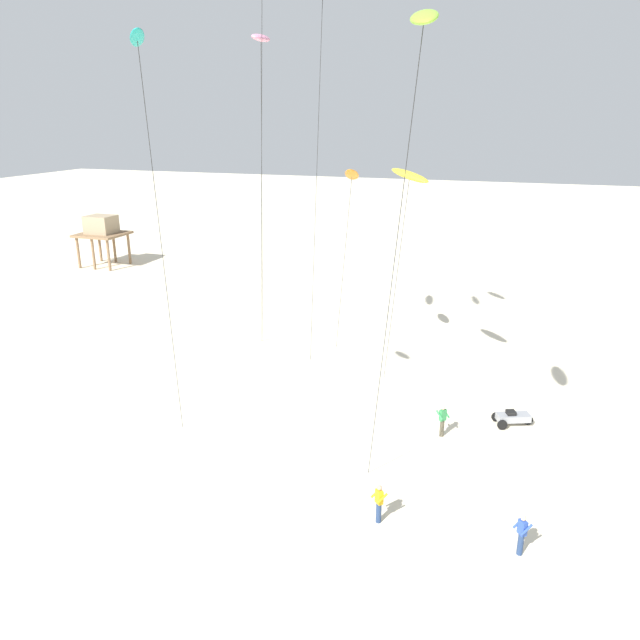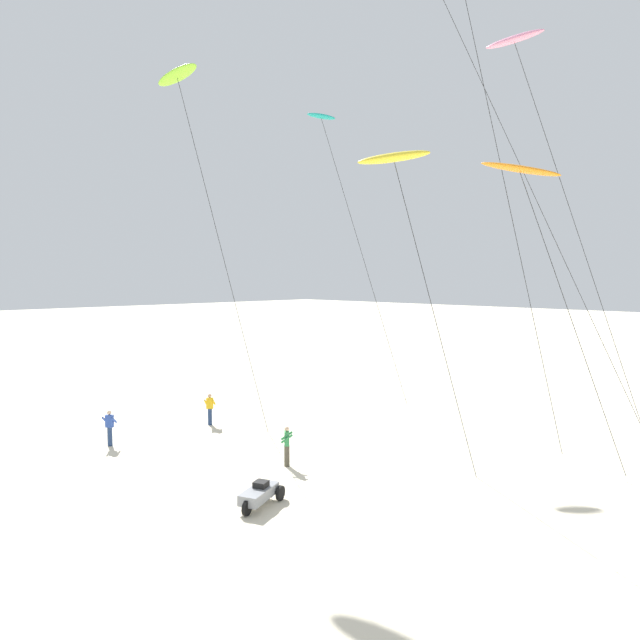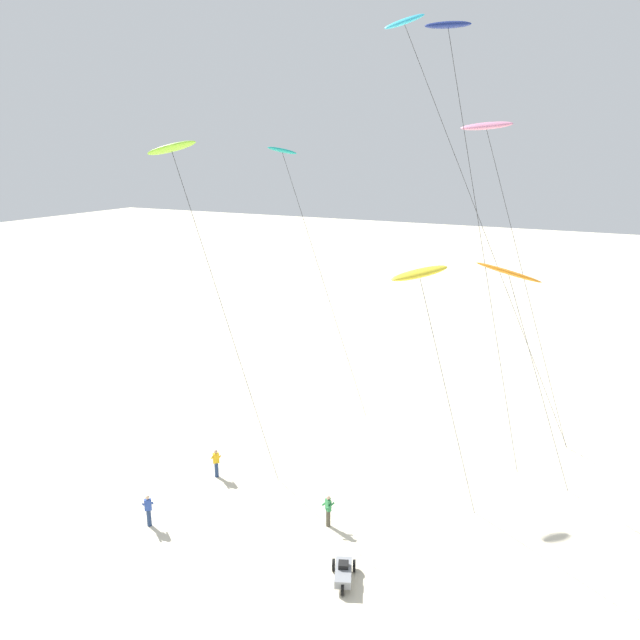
% 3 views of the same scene
% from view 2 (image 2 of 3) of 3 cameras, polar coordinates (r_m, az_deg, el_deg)
% --- Properties ---
extents(ground_plane, '(260.00, 260.00, 0.00)m').
position_cam_2_polar(ground_plane, '(22.50, -13.44, -16.00)').
color(ground_plane, beige).
extents(kite_yellow, '(4.28, 2.96, 12.91)m').
position_cam_2_polar(kite_yellow, '(22.82, 7.66, 16.10)').
color(kite_yellow, yellow).
rests_on(kite_yellow, ground).
extents(kite_lime, '(5.62, 3.01, 18.55)m').
position_cam_2_polar(kite_lime, '(31.41, -14.39, 22.93)').
color(kite_lime, '#8CD833').
rests_on(kite_lime, ground).
extents(kite_teal, '(5.83, 3.35, 18.23)m').
position_cam_2_polar(kite_teal, '(36.79, 0.34, 19.55)').
color(kite_teal, teal).
rests_on(kite_teal, ground).
extents(kite_pink, '(7.11, 3.68, 19.55)m').
position_cam_2_polar(kite_pink, '(31.06, 19.44, 25.31)').
color(kite_pink, pink).
rests_on(kite_pink, ground).
extents(kite_orange, '(5.43, 2.66, 12.71)m').
position_cam_2_polar(kite_orange, '(24.35, 19.89, 14.20)').
color(kite_orange, orange).
rests_on(kite_orange, ground).
extents(kite_flyer_nearest, '(0.73, 0.73, 1.67)m').
position_cam_2_polar(kite_flyer_nearest, '(27.92, -20.81, -10.23)').
color(kite_flyer_nearest, navy).
rests_on(kite_flyer_nearest, ground).
extents(kite_flyer_middle, '(0.73, 0.73, 1.67)m').
position_cam_2_polar(kite_flyer_middle, '(23.51, -3.43, -12.70)').
color(kite_flyer_middle, '#4C4738').
rests_on(kite_flyer_middle, ground).
extents(kite_flyer_furthest, '(0.73, 0.73, 1.67)m').
position_cam_2_polar(kite_flyer_furthest, '(30.28, -11.25, -8.89)').
color(kite_flyer_furthest, navy).
rests_on(kite_flyer_furthest, ground).
extents(beach_buggy, '(1.50, 2.11, 0.82)m').
position_cam_2_polar(beach_buggy, '(19.96, -6.23, -17.29)').
color(beach_buggy, gray).
rests_on(beach_buggy, ground).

